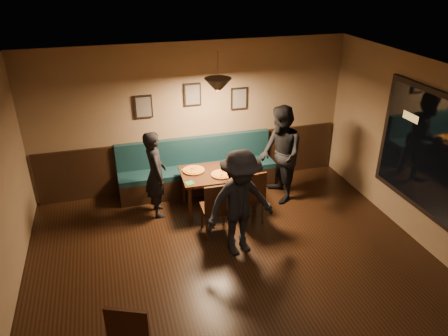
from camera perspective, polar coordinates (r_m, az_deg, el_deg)
name	(u,v)px	position (r m, az deg, el deg)	size (l,w,h in m)	color
floor	(253,304)	(5.86, 3.97, -17.84)	(7.00, 7.00, 0.00)	black
ceiling	(262,98)	(4.39, 5.10, 9.35)	(7.00, 7.00, 0.00)	silver
wall_back	(193,117)	(8.03, -4.22, 6.82)	(6.00, 6.00, 0.00)	#8C704F
wainscot	(195,161)	(8.35, -3.97, 0.92)	(5.88, 0.06, 1.00)	black
booth_bench	(198,167)	(8.11, -3.56, 0.14)	(3.00, 0.60, 1.00)	#0F232D
window_frame	(439,159)	(6.81, 27.01, 1.08)	(0.06, 2.56, 1.86)	black
window_glass	(437,159)	(6.79, 26.82, 1.05)	(2.40, 2.40, 0.00)	black
picture_left	(143,107)	(7.78, -10.79, 8.11)	(0.32, 0.04, 0.42)	black
picture_center	(192,95)	(7.86, -4.28, 9.84)	(0.32, 0.04, 0.42)	black
picture_right	(239,98)	(8.13, 2.04, 9.35)	(0.32, 0.04, 0.42)	black
pendant_lamp	(218,86)	(6.89, -0.82, 10.99)	(0.44, 0.44, 0.25)	black
dining_table	(219,189)	(7.62, -0.73, -2.90)	(1.32, 0.85, 0.71)	black
chair_near_left	(215,207)	(6.84, -1.19, -5.27)	(0.43, 0.43, 0.98)	black
chair_near_right	(248,196)	(7.15, 3.30, -3.72)	(0.44, 0.44, 1.00)	black
diner_left	(156,174)	(7.32, -9.20, -0.82)	(0.57, 0.37, 1.55)	black
diner_right	(281,155)	(7.71, 7.62, 1.78)	(0.88, 0.68, 1.80)	black
diner_front	(240,204)	(6.24, 2.21, -4.83)	(1.09, 0.63, 1.69)	black
pizza_a	(194,170)	(7.48, -4.10, -0.30)	(0.38, 0.38, 0.04)	#C56E25
pizza_b	(221,174)	(7.33, -0.34, -0.86)	(0.36, 0.36, 0.04)	#C76225
pizza_c	(238,164)	(7.69, 1.88, 0.50)	(0.32, 0.32, 0.04)	orange
soda_glass	(253,171)	(7.34, 3.93, -0.41)	(0.07, 0.07, 0.15)	black
tabasco_bottle	(245,167)	(7.48, 2.83, 0.07)	(0.03, 0.03, 0.12)	maroon
napkin_a	(186,170)	(7.55, -5.10, -0.25)	(0.14, 0.14, 0.01)	#1E723A
napkin_b	(190,183)	(7.11, -4.66, -2.02)	(0.14, 0.14, 0.01)	#1E732B
cutlery_set	(226,182)	(7.12, 0.31, -1.87)	(0.02, 0.18, 0.00)	#B8B8BD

